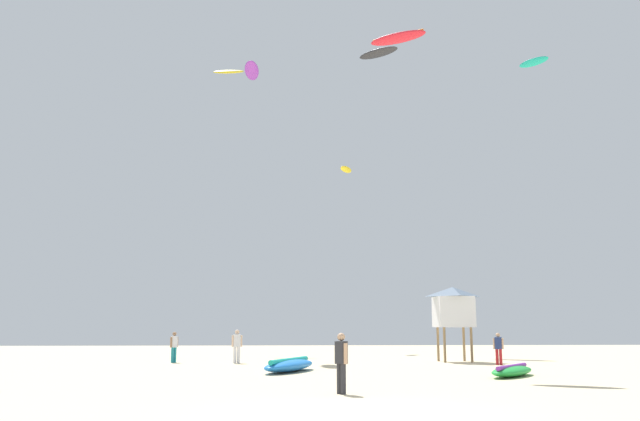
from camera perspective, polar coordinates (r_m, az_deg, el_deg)
ground_plane at (r=14.84m, az=3.50°, el=-17.20°), size 120.00×120.00×0.00m
person_foreground at (r=19.01m, az=1.86°, el=-12.71°), size 0.38×0.51×1.69m
person_midground at (r=36.06m, az=-7.23°, el=-11.41°), size 0.56×0.40×1.76m
person_left at (r=35.32m, az=15.25°, el=-11.31°), size 0.47×0.36×1.61m
person_right at (r=37.38m, az=-12.57°, el=-11.31°), size 0.38×0.45×1.65m
kite_grounded_near at (r=28.75m, az=-2.68°, el=-13.29°), size 2.98×4.96×0.60m
kite_grounded_mid at (r=26.91m, az=16.36°, el=-13.23°), size 3.08×3.67×0.44m
lifeguard_tower at (r=38.16m, az=11.50°, el=-8.18°), size 2.30×2.30×4.15m
kite_aloft_0 at (r=58.58m, az=5.09°, el=13.47°), size 3.62×3.26×0.64m
kite_aloft_1 at (r=59.97m, az=-7.96°, el=11.86°), size 2.83×1.11×0.66m
kite_aloft_2 at (r=49.59m, az=18.08°, el=12.17°), size 1.90×2.09×0.54m
kite_aloft_5 at (r=47.52m, az=-5.95°, el=11.99°), size 1.00×3.50×0.37m
kite_aloft_6 at (r=56.97m, az=2.28°, el=3.59°), size 1.54×2.14×0.51m
kite_aloft_8 at (r=33.54m, az=6.78°, el=14.68°), size 2.88×2.24×0.43m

